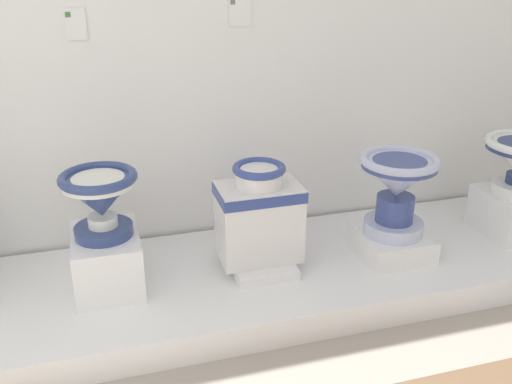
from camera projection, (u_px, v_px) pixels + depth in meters
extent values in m
cube|color=white|center=(260.00, 278.00, 2.81)|extent=(3.50, 0.91, 0.14)
cube|color=white|center=(107.00, 261.00, 2.58)|extent=(0.29, 0.39, 0.26)
cylinder|color=navy|center=(104.00, 230.00, 2.52)|extent=(0.25, 0.25, 0.05)
cylinder|color=white|center=(103.00, 221.00, 2.50)|extent=(0.13, 0.13, 0.05)
cone|color=navy|center=(100.00, 197.00, 2.46)|extent=(0.32, 0.32, 0.18)
cylinder|color=white|center=(98.00, 182.00, 2.43)|extent=(0.31, 0.31, 0.03)
torus|color=navy|center=(98.00, 178.00, 2.42)|extent=(0.33, 0.33, 0.04)
cylinder|color=white|center=(98.00, 179.00, 2.42)|extent=(0.22, 0.22, 0.01)
cube|color=white|center=(259.00, 260.00, 2.79)|extent=(0.29, 0.39, 0.05)
cube|color=white|center=(259.00, 222.00, 2.71)|extent=(0.38, 0.25, 0.37)
cube|color=#33458C|center=(259.00, 192.00, 2.65)|extent=(0.39, 0.26, 0.05)
cylinder|color=white|center=(259.00, 177.00, 2.62)|extent=(0.22, 0.22, 0.08)
torus|color=#33458C|center=(259.00, 169.00, 2.60)|extent=(0.25, 0.25, 0.04)
cube|color=white|center=(391.00, 243.00, 2.88)|extent=(0.33, 0.36, 0.12)
cylinder|color=silver|center=(393.00, 227.00, 2.85)|extent=(0.29, 0.29, 0.07)
cylinder|color=#384787|center=(395.00, 209.00, 2.81)|extent=(0.18, 0.18, 0.13)
cone|color=silver|center=(398.00, 178.00, 2.75)|extent=(0.37, 0.37, 0.19)
cylinder|color=#384787|center=(399.00, 164.00, 2.72)|extent=(0.36, 0.36, 0.03)
torus|color=silver|center=(400.00, 160.00, 2.71)|extent=(0.38, 0.38, 0.04)
cylinder|color=#384787|center=(400.00, 161.00, 2.71)|extent=(0.26, 0.26, 0.01)
cube|color=white|center=(512.00, 212.00, 3.09)|extent=(0.31, 0.36, 0.23)
cube|color=white|center=(76.00, 24.00, 2.57)|extent=(0.09, 0.01, 0.14)
cube|color=#5B9E4C|center=(68.00, 14.00, 2.55)|extent=(0.02, 0.01, 0.02)
cube|color=white|center=(240.00, 11.00, 2.76)|extent=(0.11, 0.01, 0.14)
cube|color=slate|center=(233.00, 2.00, 2.73)|extent=(0.02, 0.01, 0.02)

